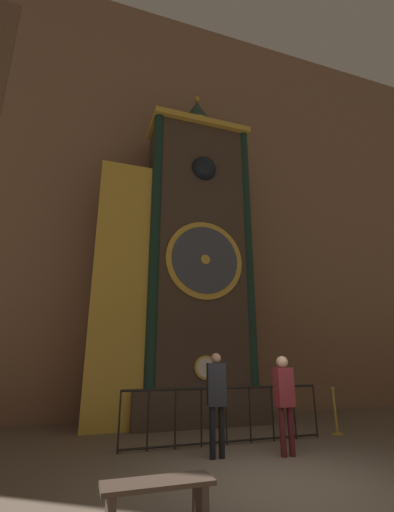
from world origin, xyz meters
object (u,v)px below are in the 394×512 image
Objects in this scene: clock_tower at (181,261)px; visitor_bench at (158,494)px; stanchion_post at (336,418)px; visitor_far at (284,394)px; visitor_near at (216,393)px.

clock_tower is 7.27m from visitor_bench.
stanchion_post is at bearing -35.08° from clock_tower.
visitor_bench is at bearing -146.44° from visitor_far.
visitor_bench is at bearing -114.43° from visitor_near.
visitor_far is (1.28, -0.28, -0.02)m from visitor_near.
visitor_far is 1.44× the size of visitor_bench.
visitor_bench is (-1.79, -5.58, -4.30)m from clock_tower.
visitor_near is at bearing -93.76° from clock_tower.
stanchion_post is at bearing 30.73° from visitor_far.
visitor_near is at bearing -162.94° from stanchion_post.
clock_tower is 6.20× the size of visitor_far.
visitor_bench is (-5.05, -3.29, -0.03)m from stanchion_post.
clock_tower is at bearing 97.00° from visitor_near.
clock_tower reaches higher than visitor_far.
clock_tower is at bearing 105.47° from visitor_far.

